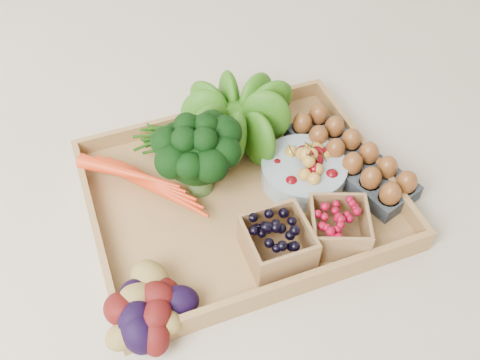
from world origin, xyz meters
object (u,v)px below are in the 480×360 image
object	(u,v)px
broccoli	(198,166)
cherry_bowl	(303,172)
tray	(240,198)
egg_carton	(349,162)

from	to	relation	value
broccoli	cherry_bowl	distance (m)	0.20
tray	broccoli	size ratio (longest dim) A/B	3.47
tray	cherry_bowl	bearing A→B (deg)	-2.05
broccoli	cherry_bowl	xyz separation A→B (m)	(0.19, -0.05, -0.04)
tray	broccoli	world-z (taller)	broccoli
tray	egg_carton	bearing A→B (deg)	-2.14
tray	cherry_bowl	distance (m)	0.13
broccoli	cherry_bowl	bearing A→B (deg)	-14.07
broccoli	egg_carton	size ratio (longest dim) A/B	0.57
tray	egg_carton	xyz separation A→B (m)	(0.23, -0.01, 0.02)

